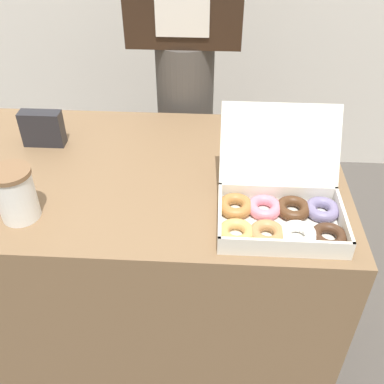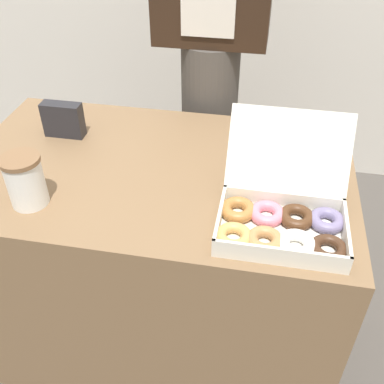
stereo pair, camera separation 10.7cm
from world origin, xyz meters
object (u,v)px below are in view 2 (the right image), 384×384
Objects in this scene: donut_box at (282,218)px; person_customer at (211,42)px; coffee_cup at (25,181)px; napkin_holder at (63,120)px.

donut_box is 0.20× the size of person_customer.
donut_box is 2.42× the size of coffee_cup.
coffee_cup is 0.35m from napkin_holder.
donut_box is 0.66m from coffee_cup.
coffee_cup is 0.84m from person_customer.
napkin_holder is (-0.71, 0.33, 0.02)m from donut_box.
person_customer reaches higher than donut_box.
coffee_cup is 1.11× the size of napkin_holder.
person_customer is at bearing 42.92° from napkin_holder.
donut_box reaches higher than napkin_holder.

